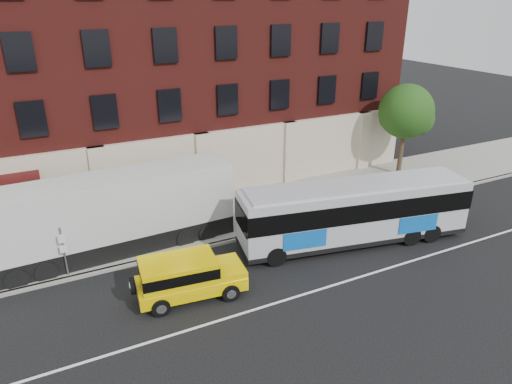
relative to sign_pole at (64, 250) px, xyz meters
name	(u,v)px	position (x,y,z in m)	size (l,w,h in m)	color
ground	(306,302)	(8.50, -6.15, -1.45)	(120.00, 120.00, 0.00)	black
sidewalk	(222,215)	(8.50, 2.85, -1.38)	(60.00, 6.00, 0.15)	#9C998E
kerb	(244,237)	(8.50, -0.15, -1.38)	(60.00, 0.25, 0.15)	#9C998E
lane_line	(299,296)	(8.50, -5.65, -1.45)	(60.00, 0.12, 0.01)	silver
building	(172,63)	(8.49, 10.77, 6.13)	(30.00, 12.10, 15.00)	#5B1915
sign_pole	(64,250)	(0.00, 0.00, 0.00)	(0.30, 0.20, 2.50)	slate
street_tree	(406,113)	(22.04, 3.34, 2.96)	(3.60, 3.60, 6.20)	#34241A
city_bus	(355,210)	(13.33, -2.85, 0.31)	(11.88, 4.56, 3.18)	#B0B3BB
yellow_suv	(186,275)	(4.28, -3.57, -0.43)	(4.77, 2.43, 1.79)	#FFD600
shipping_container	(111,216)	(2.32, 1.45, 0.48)	(11.79, 2.93, 3.90)	black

